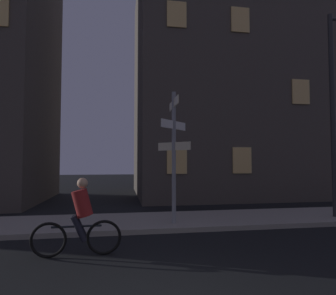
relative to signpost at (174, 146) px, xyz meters
The scene contains 4 objects.
sidewalk_kerb 2.65m from the signpost, 148.45° to the left, with size 40.00×2.53×0.14m, color gray.
signpost is the anchor object (origin of this frame).
cyclist 3.59m from the signpost, 138.50° to the right, with size 1.82×0.33×1.61m.
building_right_block 10.64m from the signpost, 56.08° to the left, with size 12.23×8.18×12.95m.
Camera 1 is at (-0.48, -2.99, 1.95)m, focal length 30.32 mm.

